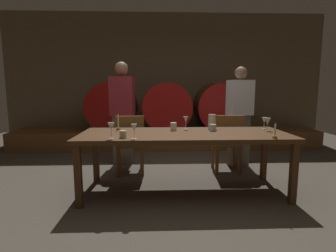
{
  "coord_description": "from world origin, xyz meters",
  "views": [
    {
      "loc": [
        -0.19,
        -3.04,
        1.26
      ],
      "look_at": [
        -0.06,
        0.15,
        0.81
      ],
      "focal_mm": 28.13,
      "sensor_mm": 36.0,
      "label": 1
    }
  ],
  "objects_px": {
    "wine_barrel_right": "(219,107)",
    "wine_barrel_left": "(113,107)",
    "wine_glass_far_right": "(264,121)",
    "wine_barrel_center": "(167,107)",
    "pitcher": "(212,122)",
    "chair_right": "(228,141)",
    "dining_table": "(184,138)",
    "guest_right": "(239,116)",
    "chair_left": "(130,142)",
    "wine_glass_far_left": "(111,127)",
    "guest_left": "(122,112)",
    "wine_glass_left": "(134,128)",
    "cup_right": "(213,128)",
    "wine_glass_center": "(186,120)",
    "candle_right": "(275,134)",
    "cup_left": "(123,134)",
    "candle_left": "(118,125)",
    "cup_center": "(173,127)",
    "wine_glass_right": "(268,122)"
  },
  "relations": [
    {
      "from": "wine_barrel_left",
      "to": "wine_glass_far_left",
      "type": "relative_size",
      "value": 5.95
    },
    {
      "from": "guest_left",
      "to": "candle_right",
      "type": "distance_m",
      "value": 2.46
    },
    {
      "from": "guest_left",
      "to": "guest_right",
      "type": "relative_size",
      "value": 1.05
    },
    {
      "from": "wine_glass_far_right",
      "to": "wine_barrel_center",
      "type": "bearing_deg",
      "value": 117.57
    },
    {
      "from": "wine_glass_left",
      "to": "cup_right",
      "type": "relative_size",
      "value": 1.9
    },
    {
      "from": "wine_barrel_center",
      "to": "wine_glass_right",
      "type": "distance_m",
      "value": 2.69
    },
    {
      "from": "chair_right",
      "to": "cup_center",
      "type": "bearing_deg",
      "value": 33.97
    },
    {
      "from": "wine_barrel_left",
      "to": "pitcher",
      "type": "xyz_separation_m",
      "value": [
        1.67,
        -2.26,
        -0.04
      ]
    },
    {
      "from": "guest_right",
      "to": "wine_barrel_right",
      "type": "bearing_deg",
      "value": -103.37
    },
    {
      "from": "wine_glass_far_left",
      "to": "cup_right",
      "type": "bearing_deg",
      "value": 21.59
    },
    {
      "from": "wine_barrel_right",
      "to": "cup_right",
      "type": "bearing_deg",
      "value": -104.74
    },
    {
      "from": "wine_glass_far_left",
      "to": "cup_center",
      "type": "relative_size",
      "value": 1.71
    },
    {
      "from": "guest_right",
      "to": "cup_right",
      "type": "xyz_separation_m",
      "value": [
        -0.64,
        -0.97,
        -0.04
      ]
    },
    {
      "from": "cup_center",
      "to": "cup_right",
      "type": "height_order",
      "value": "cup_center"
    },
    {
      "from": "candle_left",
      "to": "wine_glass_far_left",
      "type": "bearing_deg",
      "value": -88.5
    },
    {
      "from": "wine_barrel_center",
      "to": "wine_barrel_left",
      "type": "bearing_deg",
      "value": 180.0
    },
    {
      "from": "wine_barrel_right",
      "to": "guest_left",
      "type": "height_order",
      "value": "guest_left"
    },
    {
      "from": "wine_glass_center",
      "to": "cup_right",
      "type": "xyz_separation_m",
      "value": [
        0.32,
        -0.14,
        -0.08
      ]
    },
    {
      "from": "cup_right",
      "to": "candle_right",
      "type": "bearing_deg",
      "value": -42.47
    },
    {
      "from": "wine_glass_left",
      "to": "wine_glass_center",
      "type": "distance_m",
      "value": 0.88
    },
    {
      "from": "candle_right",
      "to": "wine_glass_left",
      "type": "relative_size",
      "value": 1.09
    },
    {
      "from": "pitcher",
      "to": "wine_glass_far_right",
      "type": "xyz_separation_m",
      "value": [
        0.68,
        -0.03,
        0.02
      ]
    },
    {
      "from": "wine_barrel_left",
      "to": "chair_left",
      "type": "bearing_deg",
      "value": -73.3
    },
    {
      "from": "candle_left",
      "to": "cup_center",
      "type": "distance_m",
      "value": 0.71
    },
    {
      "from": "chair_right",
      "to": "dining_table",
      "type": "bearing_deg",
      "value": 46.29
    },
    {
      "from": "guest_left",
      "to": "guest_right",
      "type": "xyz_separation_m",
      "value": [
        1.91,
        -0.16,
        -0.05
      ]
    },
    {
      "from": "wine_glass_left",
      "to": "cup_right",
      "type": "xyz_separation_m",
      "value": [
        0.93,
        0.49,
        -0.07
      ]
    },
    {
      "from": "wine_barrel_left",
      "to": "wine_glass_right",
      "type": "relative_size",
      "value": 6.23
    },
    {
      "from": "wine_glass_left",
      "to": "guest_left",
      "type": "bearing_deg",
      "value": 101.6
    },
    {
      "from": "cup_center",
      "to": "guest_left",
      "type": "bearing_deg",
      "value": 125.95
    },
    {
      "from": "wine_glass_left",
      "to": "candle_left",
      "type": "bearing_deg",
      "value": 112.31
    },
    {
      "from": "wine_barrel_right",
      "to": "wine_barrel_left",
      "type": "bearing_deg",
      "value": 180.0
    },
    {
      "from": "wine_barrel_left",
      "to": "chair_right",
      "type": "height_order",
      "value": "wine_barrel_left"
    },
    {
      "from": "chair_left",
      "to": "wine_glass_far_left",
      "type": "distance_m",
      "value": 1.11
    },
    {
      "from": "guest_right",
      "to": "wine_glass_left",
      "type": "xyz_separation_m",
      "value": [
        -1.57,
        -1.46,
        0.03
      ]
    },
    {
      "from": "candle_right",
      "to": "wine_glass_left",
      "type": "distance_m",
      "value": 1.5
    },
    {
      "from": "candle_right",
      "to": "cup_left",
      "type": "relative_size",
      "value": 2.22
    },
    {
      "from": "wine_glass_left",
      "to": "cup_left",
      "type": "height_order",
      "value": "wine_glass_left"
    },
    {
      "from": "wine_barrel_left",
      "to": "dining_table",
      "type": "xyz_separation_m",
      "value": [
        1.28,
        -2.54,
        -0.2
      ]
    },
    {
      "from": "wine_barrel_right",
      "to": "candle_left",
      "type": "relative_size",
      "value": 4.67
    },
    {
      "from": "chair_left",
      "to": "candle_left",
      "type": "bearing_deg",
      "value": 71.1
    },
    {
      "from": "dining_table",
      "to": "guest_right",
      "type": "height_order",
      "value": "guest_right"
    },
    {
      "from": "chair_right",
      "to": "cup_left",
      "type": "relative_size",
      "value": 11.18
    },
    {
      "from": "guest_right",
      "to": "wine_glass_left",
      "type": "distance_m",
      "value": 2.15
    },
    {
      "from": "wine_barrel_center",
      "to": "cup_right",
      "type": "height_order",
      "value": "wine_barrel_center"
    },
    {
      "from": "dining_table",
      "to": "wine_glass_far_right",
      "type": "xyz_separation_m",
      "value": [
        1.07,
        0.25,
        0.18
      ]
    },
    {
      "from": "wine_barrel_left",
      "to": "chair_right",
      "type": "xyz_separation_m",
      "value": [
        2.0,
        -1.82,
        -0.39
      ]
    },
    {
      "from": "wine_barrel_center",
      "to": "wine_glass_far_right",
      "type": "bearing_deg",
      "value": -62.43
    },
    {
      "from": "wine_barrel_center",
      "to": "chair_left",
      "type": "bearing_deg",
      "value": -108.14
    },
    {
      "from": "wine_barrel_left",
      "to": "cup_left",
      "type": "height_order",
      "value": "wine_barrel_left"
    }
  ]
}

